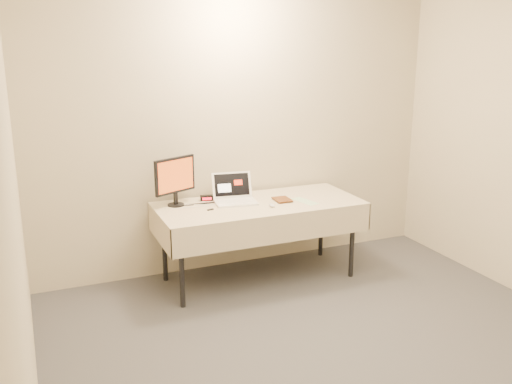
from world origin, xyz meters
name	(u,v)px	position (x,y,z in m)	size (l,w,h in m)	color
back_wall	(240,129)	(0.00, 2.50, 1.35)	(4.00, 0.10, 2.70)	beige
table	(259,209)	(0.00, 2.05, 0.68)	(1.86, 0.81, 0.74)	black
laptop	(234,195)	(-0.19, 2.18, 0.80)	(0.41, 0.39, 0.25)	white
monitor	(175,178)	(-0.72, 2.26, 0.99)	(0.40, 0.20, 0.44)	black
book	(275,191)	(0.15, 2.03, 0.83)	(0.14, 0.02, 0.19)	#99501B
alarm_clock	(207,198)	(-0.41, 2.30, 0.76)	(0.13, 0.07, 0.05)	black
clicker	(272,205)	(0.06, 1.90, 0.75)	(0.05, 0.10, 0.02)	silver
paper_form	(305,201)	(0.41, 1.93, 0.74)	(0.11, 0.29, 0.00)	#B1DAAD
usb_dongle	(210,210)	(-0.48, 2.00, 0.74)	(0.06, 0.02, 0.01)	black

